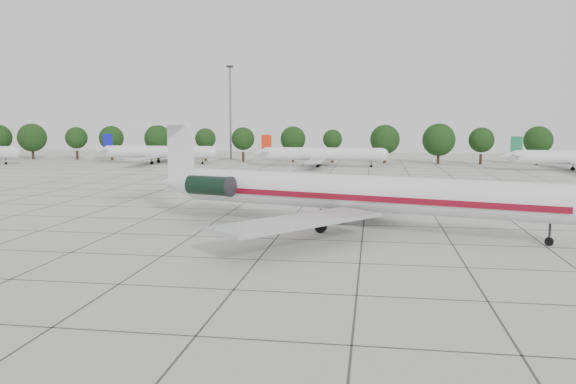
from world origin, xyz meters
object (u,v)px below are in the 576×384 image
bg_airliner_b (158,152)px  bg_airliner_c (322,154)px  main_airliner (337,191)px  floodlight_mast (230,107)px

bg_airliner_b → bg_airliner_c: 41.31m
main_airliner → floodlight_mast: 100.89m
bg_airliner_c → floodlight_mast: size_ratio=1.11×
main_airliner → bg_airliner_c: 74.55m
bg_airliner_b → floodlight_mast: 25.14m
main_airliner → bg_airliner_b: main_airliner is taller
bg_airliner_b → bg_airliner_c: (41.24, -2.50, 0.00)m
main_airliner → floodlight_mast: bearing=126.1°
main_airliner → floodlight_mast: floodlight_mast is taller
main_airliner → bg_airliner_c: bearing=111.9°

